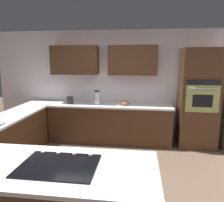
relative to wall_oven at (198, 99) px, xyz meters
The scene contains 12 objects.
ground_plane 2.75m from the wall_oven, 42.84° to the left, with size 14.00×14.00×0.00m, color brown.
wall_back 1.98m from the wall_oven, ahead, with size 6.00×0.44×2.60m.
lower_cabinets_back 2.06m from the wall_oven, ahead, with size 2.80×0.60×0.86m, color #472B19.
countertop_back 1.96m from the wall_oven, ahead, with size 2.84×0.64×0.04m, color silver.
lower_cabinets_side 3.91m from the wall_oven, 17.62° to the left, with size 0.60×2.90×0.86m, color #472B19.
countertop_side 3.86m from the wall_oven, 17.62° to the left, with size 0.64×2.94×0.04m, color silver.
island_top 3.59m from the wall_oven, 55.03° to the left, with size 1.96×0.92×0.04m, color silver.
wall_oven is the anchor object (origin of this frame).
cooktop 3.59m from the wall_oven, 54.98° to the left, with size 0.76×0.56×0.03m.
blender 2.25m from the wall_oven, ahead, with size 0.15×0.15×0.32m.
mixing_bowl 1.61m from the wall_oven, ahead, with size 0.19×0.19×0.11m, color #CC724C.
kettle 2.90m from the wall_oven, ahead, with size 0.15×0.15×0.17m, color #262628.
Camera 1 is at (-0.57, 3.10, 1.94)m, focal length 34.50 mm.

